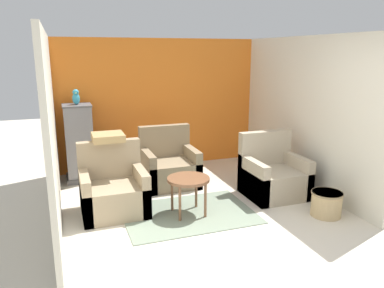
{
  "coord_description": "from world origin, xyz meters",
  "views": [
    {
      "loc": [
        -1.78,
        -3.24,
        2.16
      ],
      "look_at": [
        0.0,
        1.79,
        0.84
      ],
      "focal_mm": 35.0,
      "sensor_mm": 36.0,
      "label": 1
    }
  ],
  "objects": [
    {
      "name": "wicker_basket",
      "position": [
        1.5,
        0.58,
        0.18
      ],
      "size": [
        0.42,
        0.42,
        0.33
      ],
      "color": "tan",
      "rests_on": "ground_plane"
    },
    {
      "name": "parrot",
      "position": [
        -1.53,
        3.21,
        1.43
      ],
      "size": [
        0.12,
        0.22,
        0.26
      ],
      "color": "teal",
      "rests_on": "birdcage"
    },
    {
      "name": "ground_plane",
      "position": [
        0.0,
        0.0,
        0.0
      ],
      "size": [
        20.0,
        20.0,
        0.0
      ],
      "primitive_type": "plane",
      "color": "beige",
      "rests_on": "ground"
    },
    {
      "name": "area_rug",
      "position": [
        -0.25,
        1.24,
        0.01
      ],
      "size": [
        1.76,
        1.24,
        0.01
      ],
      "color": "gray",
      "rests_on": "ground_plane"
    },
    {
      "name": "armchair_middle",
      "position": [
        -0.16,
        2.48,
        0.3
      ],
      "size": [
        0.87,
        0.79,
        0.96
      ],
      "color": "#8E7A5B",
      "rests_on": "ground_plane"
    },
    {
      "name": "birdcage",
      "position": [
        -1.53,
        3.21,
        0.65
      ],
      "size": [
        0.5,
        0.5,
        1.31
      ],
      "color": "#555559",
      "rests_on": "ground_plane"
    },
    {
      "name": "potted_plant",
      "position": [
        -0.95,
        3.2,
        0.51
      ],
      "size": [
        0.4,
        0.37,
        0.83
      ],
      "color": "#66605B",
      "rests_on": "ground_plane"
    },
    {
      "name": "throw_pillow",
      "position": [
        -1.19,
        1.94,
        1.01
      ],
      "size": [
        0.43,
        0.43,
        0.1
      ],
      "color": "tan",
      "rests_on": "armchair_left"
    },
    {
      "name": "wall_back_accent",
      "position": [
        0.0,
        3.62,
        1.2
      ],
      "size": [
        3.89,
        0.06,
        2.41
      ],
      "color": "orange",
      "rests_on": "ground_plane"
    },
    {
      "name": "armchair_left",
      "position": [
        -1.19,
        1.66,
        0.3
      ],
      "size": [
        0.87,
        0.79,
        0.96
      ],
      "color": "#9E896B",
      "rests_on": "ground_plane"
    },
    {
      "name": "wall_left",
      "position": [
        -1.92,
        1.79,
        1.2
      ],
      "size": [
        0.06,
        3.59,
        2.41
      ],
      "color": "beige",
      "rests_on": "ground_plane"
    },
    {
      "name": "coffee_table",
      "position": [
        -0.25,
        1.24,
        0.46
      ],
      "size": [
        0.57,
        0.57,
        0.53
      ],
      "color": "brown",
      "rests_on": "ground_plane"
    },
    {
      "name": "armchair_right",
      "position": [
        1.21,
        1.48,
        0.3
      ],
      "size": [
        0.87,
        0.79,
        0.96
      ],
      "color": "tan",
      "rests_on": "ground_plane"
    },
    {
      "name": "wall_right",
      "position": [
        1.92,
        1.79,
        1.2
      ],
      "size": [
        0.06,
        3.59,
        2.41
      ],
      "color": "beige",
      "rests_on": "ground_plane"
    }
  ]
}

